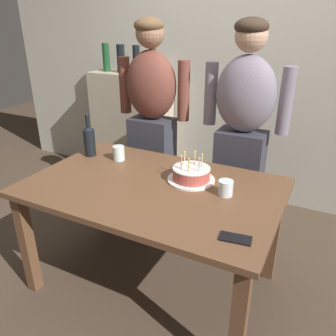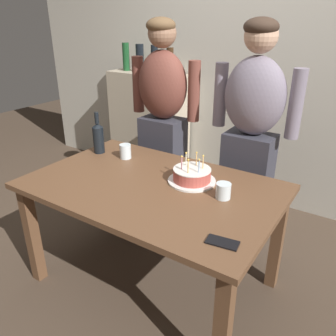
# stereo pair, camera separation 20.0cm
# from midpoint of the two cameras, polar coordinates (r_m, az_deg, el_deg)

# --- Properties ---
(ground_plane) EXTENTS (10.00, 10.00, 0.00)m
(ground_plane) POSITION_cam_midpoint_polar(r_m,az_deg,el_deg) (2.45, -4.79, -18.52)
(ground_plane) COLOR #47382B
(back_wall) EXTENTS (5.20, 0.10, 2.60)m
(back_wall) POSITION_cam_midpoint_polar(r_m,az_deg,el_deg) (3.24, 9.51, 17.46)
(back_wall) COLOR beige
(back_wall) RESTS_ON ground_plane
(dining_table) EXTENTS (1.50, 0.96, 0.74)m
(dining_table) POSITION_cam_midpoint_polar(r_m,az_deg,el_deg) (2.07, -5.40, -5.31)
(dining_table) COLOR brown
(dining_table) RESTS_ON ground_plane
(birthday_cake) EXTENTS (0.29, 0.29, 0.17)m
(birthday_cake) POSITION_cam_midpoint_polar(r_m,az_deg,el_deg) (2.05, 1.17, -1.18)
(birthday_cake) COLOR white
(birthday_cake) RESTS_ON dining_table
(water_glass_near) EXTENTS (0.08, 0.08, 0.09)m
(water_glass_near) POSITION_cam_midpoint_polar(r_m,az_deg,el_deg) (1.90, 6.73, -3.43)
(water_glass_near) COLOR silver
(water_glass_near) RESTS_ON dining_table
(water_glass_far) EXTENTS (0.08, 0.08, 0.10)m
(water_glass_far) POSITION_cam_midpoint_polar(r_m,az_deg,el_deg) (2.39, -10.68, 2.43)
(water_glass_far) COLOR silver
(water_glass_far) RESTS_ON dining_table
(wine_bottle) EXTENTS (0.08, 0.08, 0.30)m
(wine_bottle) POSITION_cam_midpoint_polar(r_m,az_deg,el_deg) (2.50, -15.38, 4.57)
(wine_bottle) COLOR black
(wine_bottle) RESTS_ON dining_table
(cell_phone) EXTENTS (0.15, 0.09, 0.01)m
(cell_phone) POSITION_cam_midpoint_polar(r_m,az_deg,el_deg) (1.57, 7.68, -11.79)
(cell_phone) COLOR black
(cell_phone) RESTS_ON dining_table
(person_man_bearded) EXTENTS (0.61, 0.27, 1.66)m
(person_man_bearded) POSITION_cam_midpoint_polar(r_m,az_deg,el_deg) (2.73, -4.84, 7.36)
(person_man_bearded) COLOR #33333D
(person_man_bearded) RESTS_ON ground_plane
(person_woman_cardigan) EXTENTS (0.61, 0.27, 1.66)m
(person_woman_cardigan) POSITION_cam_midpoint_polar(r_m,az_deg,el_deg) (2.44, 10.06, 5.02)
(person_woman_cardigan) COLOR #33333D
(person_woman_cardigan) RESTS_ON ground_plane
(shelf_cabinet) EXTENTS (0.84, 0.30, 1.42)m
(shelf_cabinet) POSITION_cam_midpoint_polar(r_m,az_deg,el_deg) (3.63, -7.72, 6.75)
(shelf_cabinet) COLOR tan
(shelf_cabinet) RESTS_ON ground_plane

